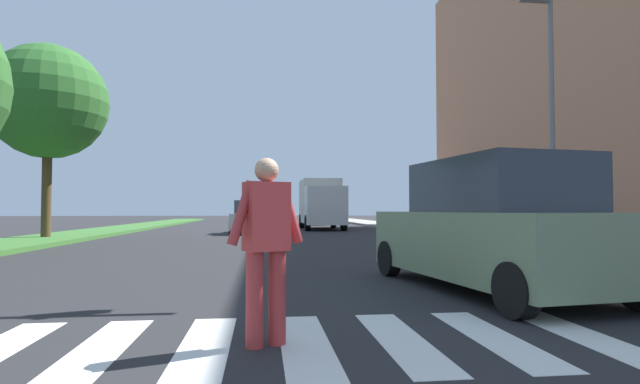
# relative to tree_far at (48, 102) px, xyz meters

# --- Properties ---
(ground_plane) EXTENTS (140.00, 140.00, 0.00)m
(ground_plane) POSITION_rel_tree_far_xyz_m (8.84, 7.74, -5.48)
(ground_plane) COLOR #262628
(crosswalk) EXTENTS (5.85, 2.20, 0.01)m
(crosswalk) POSITION_rel_tree_far_xyz_m (8.84, -15.94, -5.48)
(crosswalk) COLOR silver
(crosswalk) RESTS_ON ground_plane
(median_strip) EXTENTS (3.06, 64.00, 0.15)m
(median_strip) POSITION_rel_tree_far_xyz_m (0.18, 5.74, -5.41)
(median_strip) COLOR #386B2D
(median_strip) RESTS_ON ground_plane
(tree_far) EXTENTS (4.52, 4.52, 7.61)m
(tree_far) POSITION_rel_tree_far_xyz_m (0.00, 0.00, 0.00)
(tree_far) COLOR #4C3823
(tree_far) RESTS_ON median_strip
(sidewalk_right) EXTENTS (3.00, 64.00, 0.15)m
(sidewalk_right) POSITION_rel_tree_far_xyz_m (17.55, 5.74, -5.41)
(sidewalk_right) COLOR #9E9991
(sidewalk_right) RESTS_ON ground_plane
(street_lamp_right) EXTENTS (1.02, 0.24, 7.50)m
(street_lamp_right) POSITION_rel_tree_far_xyz_m (16.96, -6.80, -0.89)
(street_lamp_right) COLOR slate
(street_lamp_right) RESTS_ON sidewalk_right
(pedestrian_performer) EXTENTS (0.72, 0.39, 1.69)m
(pedestrian_performer) POSITION_rel_tree_far_xyz_m (8.48, -16.00, -4.55)
(pedestrian_performer) COLOR #B23333
(pedestrian_performer) RESTS_ON ground_plane
(suv_crossing) EXTENTS (2.51, 4.81, 1.97)m
(suv_crossing) POSITION_rel_tree_far_xyz_m (11.90, -13.35, -4.55)
(suv_crossing) COLOR gray
(suv_crossing) RESTS_ON ground_plane
(sedan_midblock) EXTENTS (2.09, 4.66, 1.68)m
(sedan_midblock) POSITION_rel_tree_far_xyz_m (7.94, 5.02, -4.70)
(sedan_midblock) COLOR #B7B7BC
(sedan_midblock) RESTS_ON ground_plane
(sedan_distant) EXTENTS (2.01, 4.47, 1.72)m
(sedan_distant) POSITION_rel_tree_far_xyz_m (12.54, 19.06, -4.69)
(sedan_distant) COLOR black
(sedan_distant) RESTS_ON ground_plane
(sedan_far_horizon) EXTENTS (2.03, 4.53, 1.76)m
(sedan_far_horizon) POSITION_rel_tree_far_xyz_m (7.38, 27.70, -4.67)
(sedan_far_horizon) COLOR maroon
(sedan_far_horizon) RESTS_ON ground_plane
(truck_box_delivery) EXTENTS (2.40, 6.20, 3.10)m
(truck_box_delivery) POSITION_rel_tree_far_xyz_m (12.09, 9.76, -3.85)
(truck_box_delivery) COLOR silver
(truck_box_delivery) RESTS_ON ground_plane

